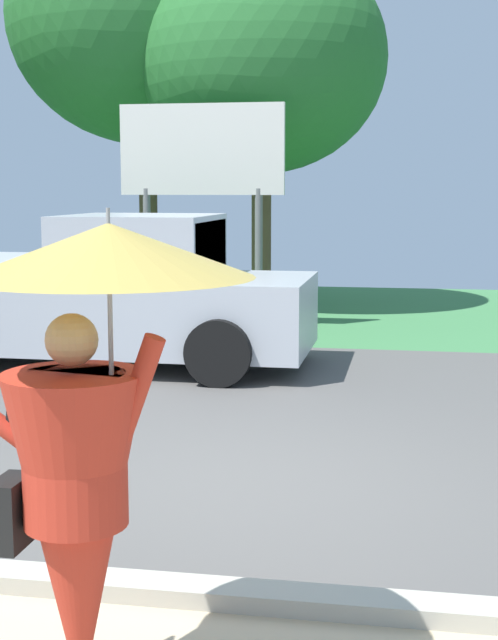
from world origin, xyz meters
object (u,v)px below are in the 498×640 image
Objects in this scene: roadside_billboard at (202,166)px; tree_center_back at (262,59)px; monk_pedestrian at (86,437)px; tree_right_mid at (145,19)px; pickup_truck at (105,296)px.

tree_center_back is (0.52, 2.56, 1.94)m from roadside_billboard.
tree_right_mid is at bearing 106.83° from monk_pedestrian.
tree_right_mid is (-2.42, 0.93, 0.94)m from tree_center_back.
pickup_truck is 3.65m from roadside_billboard.
roadside_billboard reaches higher than monk_pedestrian.
tree_right_mid is (-3.86, 14.06, 4.25)m from monk_pedestrian.
roadside_billboard is 0.45× the size of tree_right_mid.
roadside_billboard is (0.51, 3.20, 1.68)m from pickup_truck.
monk_pedestrian is 0.27× the size of tree_right_mid.
roadside_billboard is (-1.96, 10.57, 1.37)m from monk_pedestrian.
tree_right_mid is (-1.90, 3.49, 2.88)m from roadside_billboard.
tree_right_mid reaches higher than tree_center_back.
monk_pedestrian is at bearing -79.50° from roadside_billboard.
pickup_truck is 1.49× the size of roadside_billboard.
pickup_truck is at bearing -100.11° from tree_center_back.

